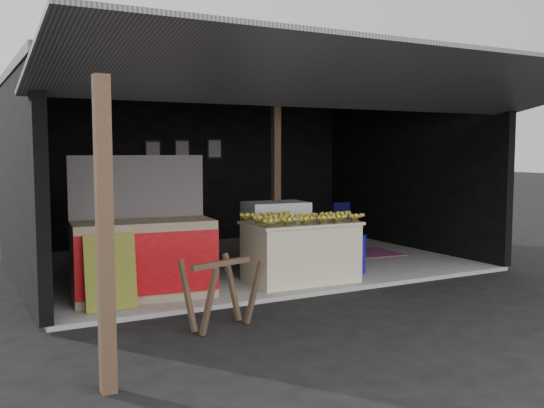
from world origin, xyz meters
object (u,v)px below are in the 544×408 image
sawhorse (221,286)px  plastic_chair (345,222)px  banana_table (301,251)px  water_barrel (353,255)px  neighbor_stall (143,255)px  white_crate (276,235)px

sawhorse → plastic_chair: 5.27m
banana_table → water_barrel: (1.02, 0.14, -0.15)m
neighbor_stall → plastic_chair: size_ratio=2.05×
water_barrel → plastic_chair: bearing=58.2°
white_crate → neighbor_stall: (-2.36, -0.81, 0.01)m
water_barrel → banana_table: bearing=-172.0°
white_crate → plastic_chair: (2.05, 1.04, -0.01)m
neighbor_stall → water_barrel: neighbor_stall is taller
white_crate → sawhorse: size_ratio=1.30×
white_crate → neighbor_stall: size_ratio=0.58×
banana_table → sawhorse: banana_table is taller
neighbor_stall → water_barrel: bearing=5.6°
white_crate → sawhorse: bearing=-124.5°
plastic_chair → white_crate: bearing=-161.2°
white_crate → water_barrel: size_ratio=1.91×
banana_table → neighbor_stall: 2.24m
sawhorse → water_barrel: sawhorse is taller
white_crate → sawhorse: 3.09m
water_barrel → sawhorse: bearing=-151.5°
neighbor_stall → sawhorse: bearing=-70.5°
banana_table → water_barrel: 1.04m
banana_table → sawhorse: 2.33m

